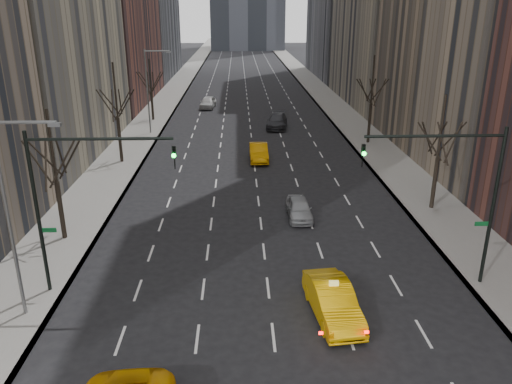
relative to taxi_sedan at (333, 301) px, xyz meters
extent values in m
cube|color=slate|center=(-15.02, 60.55, -0.73)|extent=(4.50, 320.00, 0.15)
cube|color=slate|center=(9.48, 60.55, -0.73)|extent=(4.50, 320.00, 0.15)
cylinder|color=black|center=(-14.77, 8.55, 1.13)|extent=(0.28, 0.28, 3.57)
cylinder|color=black|center=(-14.77, 8.55, 5.04)|extent=(0.16, 0.16, 4.25)
cylinder|color=black|center=(-14.62, 9.40, 4.15)|extent=(0.42, 1.80, 2.52)
cylinder|color=black|center=(-13.97, 8.85, 4.15)|extent=(1.74, 0.72, 2.52)
cylinder|color=black|center=(-14.11, 8.00, 4.15)|extent=(1.46, 1.25, 2.52)
cylinder|color=black|center=(-14.92, 7.71, 4.15)|extent=(0.42, 1.80, 2.52)
cylinder|color=black|center=(-15.58, 8.26, 4.15)|extent=(1.74, 0.72, 2.52)
cylinder|color=black|center=(-15.43, 9.11, 4.15)|extent=(1.46, 1.25, 2.52)
cylinder|color=black|center=(-14.77, 24.55, 1.34)|extent=(0.28, 0.28, 3.99)
cylinder|color=black|center=(-14.77, 24.55, 5.71)|extent=(0.16, 0.16, 4.75)
cylinder|color=black|center=(-14.62, 25.40, 4.57)|extent=(0.42, 1.80, 2.52)
cylinder|color=black|center=(-13.97, 24.85, 4.57)|extent=(1.74, 0.72, 2.52)
cylinder|color=black|center=(-14.11, 24.00, 4.57)|extent=(1.46, 1.25, 2.52)
cylinder|color=black|center=(-14.92, 23.71, 4.57)|extent=(0.42, 1.80, 2.52)
cylinder|color=black|center=(-15.58, 24.26, 4.57)|extent=(1.74, 0.72, 2.52)
cylinder|color=black|center=(-15.43, 25.11, 4.57)|extent=(1.46, 1.25, 2.52)
cylinder|color=black|center=(-14.77, 42.55, 1.03)|extent=(0.28, 0.28, 3.36)
cylinder|color=black|center=(-14.77, 42.55, 4.71)|extent=(0.16, 0.16, 4.00)
cylinder|color=black|center=(-14.62, 43.40, 3.94)|extent=(0.42, 1.80, 2.52)
cylinder|color=black|center=(-13.97, 42.85, 3.94)|extent=(1.74, 0.72, 2.52)
cylinder|color=black|center=(-14.11, 42.00, 3.94)|extent=(1.46, 1.25, 2.52)
cylinder|color=black|center=(-14.92, 41.71, 3.94)|extent=(0.42, 1.80, 2.52)
cylinder|color=black|center=(-15.58, 42.26, 3.94)|extent=(1.74, 0.72, 2.52)
cylinder|color=black|center=(-15.43, 43.11, 3.94)|extent=(1.46, 1.25, 2.52)
cylinder|color=black|center=(9.23, 12.55, 1.13)|extent=(0.28, 0.28, 3.57)
cylinder|color=black|center=(9.23, 12.55, 5.04)|extent=(0.16, 0.16, 4.25)
cylinder|color=black|center=(9.38, 13.40, 4.15)|extent=(0.42, 1.80, 2.52)
cylinder|color=black|center=(10.03, 12.85, 4.15)|extent=(1.74, 0.72, 2.52)
cylinder|color=black|center=(9.89, 12.00, 4.15)|extent=(1.46, 1.25, 2.52)
cylinder|color=black|center=(9.08, 11.71, 4.15)|extent=(0.42, 1.80, 2.52)
cylinder|color=black|center=(8.42, 12.26, 4.15)|extent=(1.74, 0.72, 2.52)
cylinder|color=black|center=(8.57, 13.11, 4.15)|extent=(1.46, 1.25, 2.52)
cylinder|color=black|center=(9.23, 30.55, 1.34)|extent=(0.28, 0.28, 3.99)
cylinder|color=black|center=(9.23, 30.55, 5.71)|extent=(0.16, 0.16, 4.75)
cylinder|color=black|center=(9.38, 31.40, 4.57)|extent=(0.42, 1.80, 2.52)
cylinder|color=black|center=(10.03, 30.85, 4.57)|extent=(1.74, 0.72, 2.52)
cylinder|color=black|center=(9.89, 30.00, 4.57)|extent=(1.46, 1.25, 2.52)
cylinder|color=black|center=(9.08, 29.71, 4.57)|extent=(0.42, 1.80, 2.52)
cylinder|color=black|center=(8.42, 30.26, 4.57)|extent=(1.74, 0.72, 2.52)
cylinder|color=black|center=(8.57, 31.11, 4.57)|extent=(1.46, 1.25, 2.52)
cylinder|color=black|center=(-13.57, 2.55, 3.35)|extent=(0.18, 0.18, 8.00)
cylinder|color=black|center=(-10.32, 2.55, 6.95)|extent=(6.50, 0.14, 0.14)
imported|color=black|center=(-7.07, 2.55, 6.05)|extent=(0.18, 0.22, 1.10)
sphere|color=#0CFF33|center=(-7.07, 2.37, 6.20)|extent=(0.20, 0.20, 0.20)
cube|color=#0C5926|center=(-13.17, 2.55, 2.55)|extent=(0.70, 0.04, 0.22)
cylinder|color=black|center=(8.03, 2.55, 3.35)|extent=(0.18, 0.18, 8.00)
cylinder|color=black|center=(4.78, 2.55, 6.95)|extent=(6.50, 0.14, 0.14)
imported|color=black|center=(1.53, 2.55, 6.05)|extent=(0.18, 0.22, 1.10)
sphere|color=#0CFF33|center=(1.53, 2.37, 6.20)|extent=(0.20, 0.20, 0.20)
cube|color=#0C5926|center=(7.63, 2.55, 2.55)|extent=(0.70, 0.04, 0.22)
cylinder|color=slate|center=(-13.97, 0.55, 3.85)|extent=(0.16, 0.16, 9.00)
cylinder|color=slate|center=(-12.67, 0.55, 8.15)|extent=(2.60, 0.14, 0.14)
cube|color=slate|center=(-11.47, 0.55, 8.05)|extent=(0.50, 0.22, 0.15)
cylinder|color=slate|center=(-13.97, 35.55, 3.85)|extent=(0.16, 0.16, 9.00)
cylinder|color=slate|center=(-12.67, 35.55, 8.15)|extent=(2.60, 0.14, 0.14)
cube|color=slate|center=(-11.47, 35.55, 8.05)|extent=(0.50, 0.22, 0.15)
imported|color=#F7B105|center=(0.00, 0.00, 0.00)|extent=(2.26, 5.04, 1.61)
imported|color=#93959A|center=(-0.18, 11.43, -0.14)|extent=(1.62, 3.92, 1.33)
imported|color=orange|center=(-2.34, 24.93, -0.04)|extent=(1.69, 4.67, 1.53)
imported|color=#2B2B30|center=(0.33, 38.13, -0.01)|extent=(2.97, 5.74, 1.59)
imported|color=#BBBBBB|center=(-8.40, 50.77, 0.00)|extent=(2.39, 4.87, 1.60)
camera|label=1|loc=(-4.15, -19.24, 12.40)|focal=35.00mm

